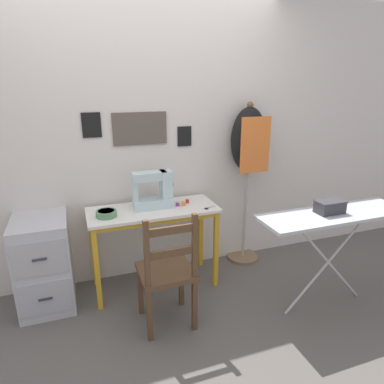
{
  "coord_description": "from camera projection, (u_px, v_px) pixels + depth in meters",
  "views": [
    {
      "loc": [
        -0.61,
        -2.47,
        1.79
      ],
      "look_at": [
        0.35,
        0.21,
        0.87
      ],
      "focal_mm": 32.0,
      "sensor_mm": 36.0,
      "label": 1
    }
  ],
  "objects": [
    {
      "name": "filing_cabinet",
      "position": [
        44.0,
        263.0,
        2.78
      ],
      "size": [
        0.42,
        0.52,
        0.77
      ],
      "color": "#B7B7BC",
      "rests_on": "ground_plane"
    },
    {
      "name": "sewing_table",
      "position": [
        154.0,
        221.0,
        2.96
      ],
      "size": [
        1.11,
        0.46,
        0.75
      ],
      "color": "silver",
      "rests_on": "ground_plane"
    },
    {
      "name": "sewing_machine",
      "position": [
        155.0,
        191.0,
        2.93
      ],
      "size": [
        0.35,
        0.16,
        0.34
      ],
      "color": "silver",
      "rests_on": "sewing_table"
    },
    {
      "name": "thread_spool_mid_table",
      "position": [
        183.0,
        204.0,
        3.0
      ],
      "size": [
        0.04,
        0.04,
        0.04
      ],
      "color": "orange",
      "rests_on": "sewing_table"
    },
    {
      "name": "storage_box",
      "position": [
        330.0,
        207.0,
        2.61
      ],
      "size": [
        0.22,
        0.13,
        0.1
      ],
      "color": "#333338",
      "rests_on": "ironing_board"
    },
    {
      "name": "fabric_bowl",
      "position": [
        106.0,
        213.0,
        2.76
      ],
      "size": [
        0.17,
        0.17,
        0.05
      ],
      "color": "#56895B",
      "rests_on": "sewing_table"
    },
    {
      "name": "ironing_board",
      "position": [
        334.0,
        218.0,
        2.64
      ],
      "size": [
        1.22,
        0.36,
        0.83
      ],
      "color": "#ADB2B7",
      "rests_on": "ground_plane"
    },
    {
      "name": "wooden_chair",
      "position": [
        167.0,
        273.0,
        2.52
      ],
      "size": [
        0.4,
        0.38,
        0.94
      ],
      "color": "#513823",
      "rests_on": "ground_plane"
    },
    {
      "name": "thread_spool_near_machine",
      "position": [
        178.0,
        204.0,
        2.99
      ],
      "size": [
        0.04,
        0.04,
        0.04
      ],
      "color": "purple",
      "rests_on": "sewing_table"
    },
    {
      "name": "dress_form",
      "position": [
        248.0,
        147.0,
        3.27
      ],
      "size": [
        0.35,
        0.32,
        1.61
      ],
      "color": "#846647",
      "rests_on": "ground_plane"
    },
    {
      "name": "ground_plane",
      "position": [
        162.0,
        298.0,
        2.96
      ],
      "size": [
        14.0,
        14.0,
        0.0
      ],
      "primitive_type": "plane",
      "color": "#5B5651"
    },
    {
      "name": "thread_spool_far_edge",
      "position": [
        187.0,
        201.0,
        3.07
      ],
      "size": [
        0.04,
        0.04,
        0.04
      ],
      "color": "red",
      "rests_on": "sewing_table"
    },
    {
      "name": "wall_back",
      "position": [
        143.0,
        142.0,
        3.04
      ],
      "size": [
        10.0,
        0.07,
        2.55
      ],
      "color": "silver",
      "rests_on": "ground_plane"
    },
    {
      "name": "scissors",
      "position": [
        208.0,
        208.0,
        2.95
      ],
      "size": [
        0.12,
        0.08,
        0.01
      ],
      "color": "silver",
      "rests_on": "sewing_table"
    }
  ]
}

